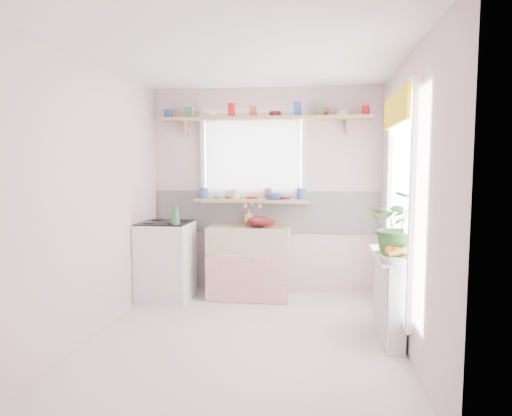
# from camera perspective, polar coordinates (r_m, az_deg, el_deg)

# --- Properties ---
(room) EXTENTS (3.20, 3.20, 3.20)m
(room) POSITION_cam_1_polar(r_m,az_deg,el_deg) (4.85, 7.96, 2.98)
(room) COLOR silver
(room) RESTS_ON ground
(sink_unit) EXTENTS (0.95, 0.65, 1.11)m
(sink_unit) POSITION_cam_1_polar(r_m,az_deg,el_deg) (5.46, -0.79, -6.64)
(sink_unit) COLOR white
(sink_unit) RESTS_ON ground
(cooker) EXTENTS (0.58, 0.58, 0.93)m
(cooker) POSITION_cam_1_polar(r_m,az_deg,el_deg) (5.44, -11.19, -6.47)
(cooker) COLOR white
(cooker) RESTS_ON ground
(radiator_ledge) EXTENTS (0.22, 0.95, 0.78)m
(radiator_ledge) POSITION_cam_1_polar(r_m,az_deg,el_deg) (4.40, 16.29, -10.33)
(radiator_ledge) COLOR white
(radiator_ledge) RESTS_ON ground
(windowsill) EXTENTS (1.40, 0.22, 0.04)m
(windowsill) POSITION_cam_1_polar(r_m,az_deg,el_deg) (5.54, -0.51, 0.95)
(windowsill) COLOR tan
(windowsill) RESTS_ON room
(pine_shelf) EXTENTS (2.52, 0.24, 0.04)m
(pine_shelf) POSITION_cam_1_polar(r_m,az_deg,el_deg) (5.52, 1.03, 11.12)
(pine_shelf) COLOR tan
(pine_shelf) RESTS_ON room
(shelf_crockery) EXTENTS (2.47, 0.11, 0.12)m
(shelf_crockery) POSITION_cam_1_polar(r_m,az_deg,el_deg) (5.53, 0.79, 11.89)
(shelf_crockery) COLOR #3359A5
(shelf_crockery) RESTS_ON pine_shelf
(sill_crockery) EXTENTS (1.35, 0.11, 0.12)m
(sill_crockery) POSITION_cam_1_polar(r_m,az_deg,el_deg) (5.53, -0.69, 1.72)
(sill_crockery) COLOR #3359A5
(sill_crockery) RESTS_ON windowsill
(dish_tray) EXTENTS (0.38, 0.30, 0.04)m
(dish_tray) POSITION_cam_1_polar(r_m,az_deg,el_deg) (5.57, 0.74, -1.84)
(dish_tray) COLOR #D24112
(dish_tray) RESTS_ON sink_unit
(colander) EXTENTS (0.34, 0.34, 0.13)m
(colander) POSITION_cam_1_polar(r_m,az_deg,el_deg) (5.31, 0.38, -1.70)
(colander) COLOR #540E14
(colander) RESTS_ON sink_unit
(jade_plant) EXTENTS (0.58, 0.52, 0.59)m
(jade_plant) POSITION_cam_1_polar(r_m,az_deg,el_deg) (4.02, 17.54, -2.06)
(jade_plant) COLOR #33692A
(jade_plant) RESTS_ON radiator_ledge
(fruit_bowl) EXTENTS (0.41, 0.41, 0.08)m
(fruit_bowl) POSITION_cam_1_polar(r_m,az_deg,el_deg) (3.91, 17.13, -6.02)
(fruit_bowl) COLOR silver
(fruit_bowl) RESTS_ON radiator_ledge
(herb_pot) EXTENTS (0.14, 0.11, 0.23)m
(herb_pot) POSITION_cam_1_polar(r_m,az_deg,el_deg) (3.91, 17.82, -4.94)
(herb_pot) COLOR #265F29
(herb_pot) RESTS_ON radiator_ledge
(soap_bottle_sink) EXTENTS (0.09, 0.09, 0.17)m
(soap_bottle_sink) POSITION_cam_1_polar(r_m,az_deg,el_deg) (5.58, -0.91, -1.11)
(soap_bottle_sink) COLOR #FFEB71
(soap_bottle_sink) RESTS_ON sink_unit
(sill_cup) EXTENTS (0.15, 0.15, 0.10)m
(sill_cup) POSITION_cam_1_polar(r_m,az_deg,el_deg) (5.63, -3.09, 1.75)
(sill_cup) COLOR silver
(sill_cup) RESTS_ON windowsill
(sill_bowl) EXTENTS (0.26, 0.26, 0.07)m
(sill_bowl) POSITION_cam_1_polar(r_m,az_deg,el_deg) (5.44, 2.18, 1.43)
(sill_bowl) COLOR #2D3D93
(sill_bowl) RESTS_ON windowsill
(shelf_vase) EXTENTS (0.17, 0.17, 0.15)m
(shelf_vase) POSITION_cam_1_polar(r_m,az_deg,el_deg) (5.55, 8.31, 12.04)
(shelf_vase) COLOR #9A4C2F
(shelf_vase) RESTS_ON pine_shelf
(cooker_bottle) EXTENTS (0.12, 0.12, 0.25)m
(cooker_bottle) POSITION_cam_1_polar(r_m,az_deg,el_deg) (5.08, -10.05, -0.68)
(cooker_bottle) COLOR #397341
(cooker_bottle) RESTS_ON cooker
(fruit) EXTENTS (0.20, 0.14, 0.10)m
(fruit) POSITION_cam_1_polar(r_m,az_deg,el_deg) (3.91, 17.23, -5.11)
(fruit) COLOR orange
(fruit) RESTS_ON fruit_bowl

